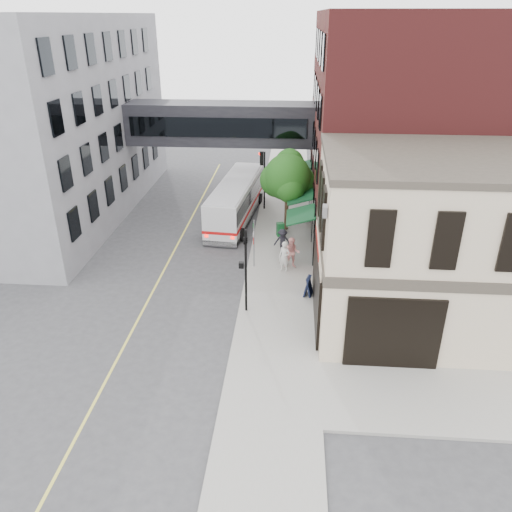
% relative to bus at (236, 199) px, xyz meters
% --- Properties ---
extents(ground, '(120.00, 120.00, 0.00)m').
position_rel_bus_xyz_m(ground, '(1.56, -14.97, -1.60)').
color(ground, '#38383A').
rests_on(ground, ground).
extents(sidewalk_main, '(4.00, 60.00, 0.15)m').
position_rel_bus_xyz_m(sidewalk_main, '(3.56, -0.97, -1.53)').
color(sidewalk_main, gray).
rests_on(sidewalk_main, ground).
extents(corner_building, '(10.19, 8.12, 8.45)m').
position_rel_bus_xyz_m(corner_building, '(10.53, -12.97, 2.61)').
color(corner_building, beige).
rests_on(corner_building, ground).
extents(brick_building, '(13.76, 18.00, 14.00)m').
position_rel_bus_xyz_m(brick_building, '(11.54, 0.03, 5.39)').
color(brick_building, '#541A1A').
rests_on(brick_building, ground).
extents(opposite_building, '(14.00, 24.00, 14.00)m').
position_rel_bus_xyz_m(opposite_building, '(-15.44, 1.03, 5.40)').
color(opposite_building, slate).
rests_on(opposite_building, ground).
extents(skyway_bridge, '(14.00, 3.18, 3.00)m').
position_rel_bus_xyz_m(skyway_bridge, '(-1.44, 3.03, 4.90)').
color(skyway_bridge, black).
rests_on(skyway_bridge, ground).
extents(traffic_signal_near, '(0.44, 0.22, 4.60)m').
position_rel_bus_xyz_m(traffic_signal_near, '(1.93, -12.97, 1.38)').
color(traffic_signal_near, black).
rests_on(traffic_signal_near, sidewalk_main).
extents(traffic_signal_far, '(0.53, 0.28, 4.50)m').
position_rel_bus_xyz_m(traffic_signal_far, '(1.82, 2.03, 1.74)').
color(traffic_signal_far, black).
rests_on(traffic_signal_far, sidewalk_main).
extents(street_sign_pole, '(0.08, 0.75, 3.00)m').
position_rel_bus_xyz_m(street_sign_pole, '(1.95, -7.97, 0.33)').
color(street_sign_pole, gray).
rests_on(street_sign_pole, sidewalk_main).
extents(street_tree, '(3.80, 3.20, 5.60)m').
position_rel_bus_xyz_m(street_tree, '(3.75, -1.75, 2.31)').
color(street_tree, '#382619').
rests_on(street_tree, sidewalk_main).
extents(lane_marking, '(0.12, 40.00, 0.01)m').
position_rel_bus_xyz_m(lane_marking, '(-3.44, -4.97, -1.60)').
color(lane_marking, '#D8CC4C').
rests_on(lane_marking, ground).
extents(bus, '(3.41, 10.81, 2.86)m').
position_rel_bus_xyz_m(bus, '(0.00, 0.00, 0.00)').
color(bus, silver).
rests_on(bus, ground).
extents(pedestrian_a, '(0.79, 0.66, 1.86)m').
position_rel_bus_xyz_m(pedestrian_a, '(3.78, -8.44, -0.52)').
color(pedestrian_a, silver).
rests_on(pedestrian_a, sidewalk_main).
extents(pedestrian_b, '(0.95, 0.76, 1.90)m').
position_rel_bus_xyz_m(pedestrian_b, '(4.24, -7.92, -0.50)').
color(pedestrian_b, pink).
rests_on(pedestrian_b, sidewalk_main).
extents(pedestrian_c, '(1.14, 0.72, 1.68)m').
position_rel_bus_xyz_m(pedestrian_c, '(3.61, -6.09, -0.61)').
color(pedestrian_c, black).
rests_on(pedestrian_c, sidewalk_main).
extents(newspaper_box, '(0.57, 0.54, 0.94)m').
position_rel_bus_xyz_m(newspaper_box, '(3.38, -3.22, -0.98)').
color(newspaper_box, '#125123').
rests_on(newspaper_box, sidewalk_main).
extents(sandwich_board, '(0.55, 0.71, 1.12)m').
position_rel_bus_xyz_m(sandwich_board, '(5.16, -11.18, -0.89)').
color(sandwich_board, black).
rests_on(sandwich_board, sidewalk_main).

